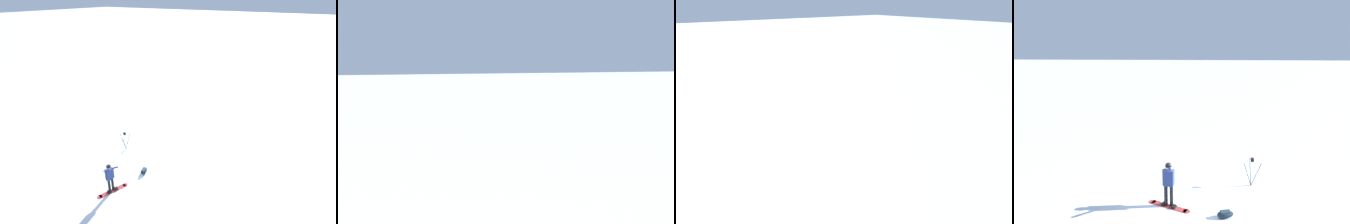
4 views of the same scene
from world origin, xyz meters
The scene contains 0 objects.
Camera 2 is at (2.87, 8.48, 7.41)m, focal length 36.37 mm.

